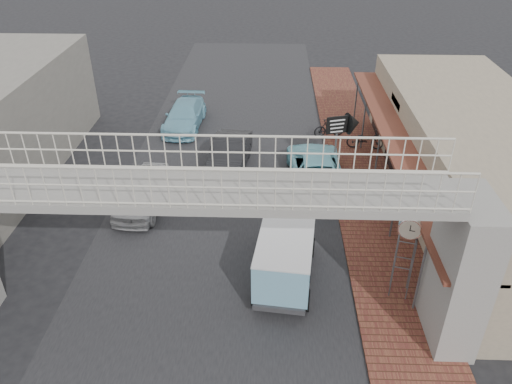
# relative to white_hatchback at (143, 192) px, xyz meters

# --- Properties ---
(ground) EXTENTS (120.00, 120.00, 0.00)m
(ground) POSITION_rel_white_hatchback_xyz_m (3.50, -3.02, -0.75)
(ground) COLOR black
(ground) RESTS_ON ground
(road_strip) EXTENTS (10.00, 60.00, 0.01)m
(road_strip) POSITION_rel_white_hatchback_xyz_m (3.50, -3.02, -0.74)
(road_strip) COLOR black
(road_strip) RESTS_ON ground
(sidewalk) EXTENTS (3.00, 40.00, 0.10)m
(sidewalk) POSITION_rel_white_hatchback_xyz_m (10.00, -0.02, -0.70)
(sidewalk) COLOR brown
(sidewalk) RESTS_ON ground
(shophouse_row) EXTENTS (7.20, 18.00, 4.00)m
(shophouse_row) POSITION_rel_white_hatchback_xyz_m (14.46, 0.98, 1.26)
(shophouse_row) COLOR gray
(shophouse_row) RESTS_ON ground
(footbridge) EXTENTS (16.40, 2.40, 6.34)m
(footbridge) POSITION_rel_white_hatchback_xyz_m (3.50, -7.02, 2.43)
(footbridge) COLOR gray
(footbridge) RESTS_ON ground
(white_hatchback) EXTENTS (2.10, 4.50, 1.49)m
(white_hatchback) POSITION_rel_white_hatchback_xyz_m (0.00, 0.00, 0.00)
(white_hatchback) COLOR silver
(white_hatchback) RESTS_ON ground
(dark_sedan) EXTENTS (2.14, 4.94, 1.58)m
(dark_sedan) POSITION_rel_white_hatchback_xyz_m (3.50, 3.47, 0.05)
(dark_sedan) COLOR black
(dark_sedan) RESTS_ON ground
(angkot_curb) EXTENTS (2.74, 5.49, 1.49)m
(angkot_curb) POSITION_rel_white_hatchback_xyz_m (7.70, 2.60, 0.00)
(angkot_curb) COLOR #79C4D1
(angkot_curb) RESTS_ON ground
(angkot_far) EXTENTS (2.21, 4.97, 1.42)m
(angkot_far) POSITION_rel_white_hatchback_xyz_m (0.48, 8.62, -0.04)
(angkot_far) COLOR #78BAD1
(angkot_far) RESTS_ON ground
(angkot_van) EXTENTS (2.34, 4.36, 2.05)m
(angkot_van) POSITION_rel_white_hatchback_xyz_m (6.14, -4.62, 0.55)
(angkot_van) COLOR black
(angkot_van) RESTS_ON ground
(motorcycle_near) EXTENTS (2.01, 0.90, 1.02)m
(motorcycle_near) POSITION_rel_white_hatchback_xyz_m (10.58, 5.91, -0.13)
(motorcycle_near) COLOR black
(motorcycle_near) RESTS_ON sidewalk
(motorcycle_far) EXTENTS (1.83, 0.91, 1.06)m
(motorcycle_far) POSITION_rel_white_hatchback_xyz_m (8.80, 7.32, -0.11)
(motorcycle_far) COLOR black
(motorcycle_far) RESTS_ON sidewalk
(street_clock) EXTENTS (0.80, 0.73, 3.11)m
(street_clock) POSITION_rel_white_hatchback_xyz_m (10.04, -5.26, 1.93)
(street_clock) COLOR #59595B
(street_clock) RESTS_ON sidewalk
(arrow_sign) EXTENTS (1.76, 1.17, 2.92)m
(arrow_sign) POSITION_rel_white_hatchback_xyz_m (9.39, 3.72, 1.71)
(arrow_sign) COLOR #59595B
(arrow_sign) RESTS_ON sidewalk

